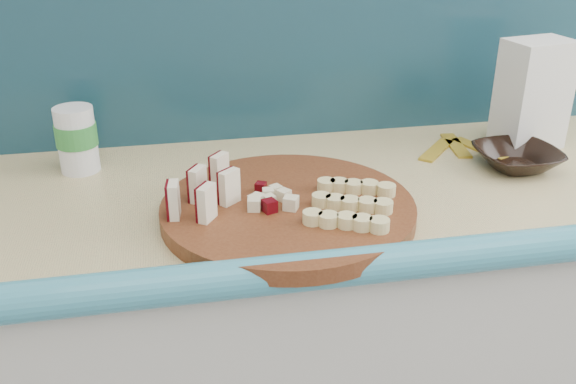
% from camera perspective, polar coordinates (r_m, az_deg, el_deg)
% --- Properties ---
extents(kitchen_counter, '(2.20, 0.63, 0.91)m').
position_cam_1_polar(kitchen_counter, '(1.60, 15.95, -13.13)').
color(kitchen_counter, beige).
rests_on(kitchen_counter, ground).
extents(backsplash, '(2.20, 0.02, 0.50)m').
position_cam_1_polar(backsplash, '(1.55, 14.41, 14.71)').
color(backsplash, teal).
rests_on(backsplash, kitchen_counter).
extents(cutting_board, '(0.58, 0.58, 0.03)m').
position_cam_1_polar(cutting_board, '(1.11, 0.00, -1.57)').
color(cutting_board, '#4C2210').
rests_on(cutting_board, kitchen_counter).
extents(apple_wedges, '(0.13, 0.17, 0.06)m').
position_cam_1_polar(apple_wedges, '(1.09, -7.38, 0.32)').
color(apple_wedges, beige).
rests_on(apple_wedges, cutting_board).
extents(apple_chunks, '(0.07, 0.07, 0.02)m').
position_cam_1_polar(apple_chunks, '(1.11, -1.41, -0.32)').
color(apple_chunks, beige).
rests_on(apple_chunks, cutting_board).
extents(banana_slices, '(0.18, 0.20, 0.02)m').
position_cam_1_polar(banana_slices, '(1.09, 5.58, -0.97)').
color(banana_slices, '#D7C883').
rests_on(banana_slices, cutting_board).
extents(brown_bowl, '(0.17, 0.17, 0.04)m').
position_cam_1_polar(brown_bowl, '(1.39, 19.69, 2.85)').
color(brown_bowl, black).
rests_on(brown_bowl, kitchen_counter).
extents(flour_bag, '(0.15, 0.12, 0.23)m').
position_cam_1_polar(flour_bag, '(1.49, 20.93, 8.12)').
color(flour_bag, silver).
rests_on(flour_bag, kitchen_counter).
extents(canister, '(0.08, 0.08, 0.13)m').
position_cam_1_polar(canister, '(1.34, -18.27, 4.56)').
color(canister, silver).
rests_on(canister, kitchen_counter).
extents(banana_peel, '(0.20, 0.17, 0.01)m').
position_cam_1_polar(banana_peel, '(1.46, 14.82, 3.81)').
color(banana_peel, gold).
rests_on(banana_peel, kitchen_counter).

